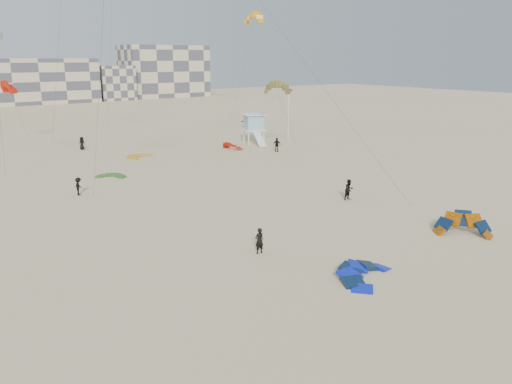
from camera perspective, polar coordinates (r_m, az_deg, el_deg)
ground at (r=30.61m, az=7.26°, el=-8.27°), size 320.00×320.00×0.00m
kite_ground_blue at (r=29.47m, az=12.27°, el=-9.46°), size 5.36×5.47×1.94m
kite_ground_orange at (r=38.32m, az=22.53°, el=-4.48°), size 5.43×5.44×3.90m
kite_ground_green at (r=54.51m, az=-16.22°, el=1.66°), size 4.09×4.12×0.56m
kite_ground_red_far at (r=68.72m, az=-2.78°, el=4.92°), size 3.72×3.60×2.89m
kite_ground_yellow at (r=64.53m, az=-13.24°, el=3.87°), size 4.78×4.85×0.60m
kitesurfer_main at (r=31.80m, az=0.38°, el=-5.59°), size 0.63×0.42×1.69m
kitesurfer_b at (r=44.41m, az=10.60°, el=0.27°), size 0.92×0.73×1.84m
kitesurfer_c at (r=47.92m, az=-19.62°, el=0.60°), size 1.06×1.23×1.65m
kitesurfer_d at (r=66.46m, az=2.41°, el=5.40°), size 1.09×1.13×1.89m
kitesurfer_e at (r=72.15m, az=-19.28°, el=5.29°), size 0.99×0.80×1.75m
kitesurfer_f at (r=90.34m, az=-1.30°, el=7.96°), size 0.85×1.80×1.87m
kite_fly_olive at (r=66.24m, az=2.42°, el=11.70°), size 4.65×6.28×8.50m
kite_fly_yellow at (r=81.53m, az=-0.25°, el=19.14°), size 4.14×10.45×18.18m
kite_fly_red at (r=79.07m, az=-26.47°, el=10.59°), size 4.06×3.90×8.56m
lifeguard_tower_near at (r=73.31m, az=-0.23°, el=7.26°), size 3.78×6.30×4.30m
flagpole at (r=75.09m, az=3.75°, el=9.01°), size 0.65×0.10×8.02m
condo_mid at (r=153.70m, az=-24.08°, el=11.51°), size 32.00×16.00×12.00m
condo_east at (r=167.70m, az=-10.45°, el=13.41°), size 26.00×14.00×16.00m
condo_fill_right at (r=157.46m, az=-15.89°, el=11.91°), size 10.00×10.00×10.00m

